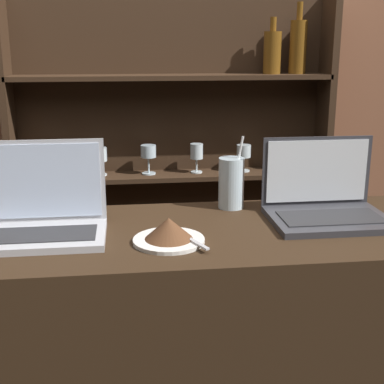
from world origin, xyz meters
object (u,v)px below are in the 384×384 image
at_px(laptop_far, 325,203).
at_px(water_glass, 231,183).
at_px(laptop_near, 45,215).
at_px(cake_plate, 169,232).

xyz_separation_m(laptop_far, water_glass, (-0.25, 0.13, 0.03)).
bearing_deg(laptop_near, water_glass, 18.78).
distance_m(laptop_near, water_glass, 0.56).
relative_size(cake_plate, water_glass, 0.84).
height_order(laptop_far, water_glass, laptop_far).
bearing_deg(laptop_far, water_glass, 151.46).
relative_size(laptop_near, water_glass, 1.42).
bearing_deg(cake_plate, laptop_near, 163.33).
bearing_deg(water_glass, cake_plate, -127.81).
bearing_deg(laptop_far, cake_plate, -163.09).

